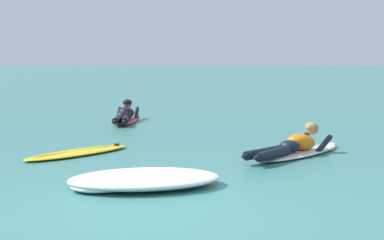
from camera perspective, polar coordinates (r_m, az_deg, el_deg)
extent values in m
plane|color=#387A75|center=(16.80, 2.53, 0.36)|extent=(120.00, 120.00, 0.00)
ellipsoid|color=white|center=(10.63, 9.35, -2.82)|extent=(1.69, 2.26, 0.07)
ellipsoid|color=white|center=(11.58, 11.99, -2.10)|extent=(0.29, 0.28, 0.06)
ellipsoid|color=orange|center=(10.65, 9.50, -1.91)|extent=(0.66, 0.74, 0.34)
ellipsoid|color=black|center=(10.34, 8.52, -2.30)|extent=(0.44, 0.42, 0.20)
cylinder|color=black|center=(9.87, 6.35, -2.83)|extent=(0.64, 0.83, 0.14)
ellipsoid|color=black|center=(9.51, 4.76, -3.16)|extent=(0.20, 0.24, 0.08)
cylinder|color=black|center=(9.79, 7.14, -2.92)|extent=(0.55, 0.87, 0.14)
ellipsoid|color=black|center=(9.39, 5.82, -3.28)|extent=(0.20, 0.24, 0.08)
cylinder|color=black|center=(11.06, 9.36, -2.03)|extent=(0.37, 0.52, 0.32)
sphere|color=tan|center=(11.40, 10.26, -2.32)|extent=(0.09, 0.09, 0.09)
cylinder|color=black|center=(10.84, 11.34, -2.23)|extent=(0.37, 0.52, 0.32)
sphere|color=tan|center=(11.16, 12.15, -2.53)|extent=(0.09, 0.09, 0.09)
sphere|color=tan|center=(10.95, 10.45, -0.75)|extent=(0.21, 0.21, 0.21)
ellipsoid|color=#AD894C|center=(10.92, 10.41, -0.60)|extent=(0.29, 0.29, 0.16)
ellipsoid|color=#E54C66|center=(15.59, -5.80, 0.02)|extent=(0.82, 2.35, 0.07)
ellipsoid|color=#E54C66|center=(16.68, -5.43, 0.45)|extent=(0.22, 0.22, 0.06)
ellipsoid|color=black|center=(15.63, -5.79, 0.64)|extent=(0.48, 0.72, 0.35)
ellipsoid|color=black|center=(15.24, -5.93, 0.39)|extent=(0.37, 0.32, 0.20)
cylinder|color=black|center=(14.69, -6.47, 0.06)|extent=(0.19, 0.85, 0.14)
ellipsoid|color=black|center=(14.28, -6.75, -0.11)|extent=(0.13, 0.23, 0.08)
cylinder|color=black|center=(14.67, -5.85, 0.06)|extent=(0.29, 0.85, 0.14)
ellipsoid|color=black|center=(14.26, -5.92, -0.11)|extent=(0.13, 0.23, 0.08)
cylinder|color=black|center=(16.03, -6.44, 0.48)|extent=(0.16, 0.60, 0.34)
sphere|color=#8C6647|center=(16.42, -6.28, 0.26)|extent=(0.09, 0.09, 0.09)
cylinder|color=black|center=(15.96, -4.87, 0.48)|extent=(0.16, 0.60, 0.34)
sphere|color=#8C6647|center=(16.34, -4.76, 0.25)|extent=(0.09, 0.09, 0.09)
sphere|color=#8C6647|center=(16.00, -5.66, 1.43)|extent=(0.21, 0.21, 0.21)
ellipsoid|color=black|center=(15.98, -5.66, 1.53)|extent=(0.24, 0.23, 0.16)
ellipsoid|color=yellow|center=(10.64, -9.96, -2.82)|extent=(1.56, 2.04, 0.07)
cube|color=yellow|center=(10.64, -9.96, -2.62)|extent=(0.98, 1.51, 0.01)
cone|color=black|center=(11.22, -6.60, -2.47)|extent=(0.14, 0.14, 0.16)
ellipsoid|color=white|center=(8.03, -4.18, -5.16)|extent=(2.16, 1.73, 0.19)
ellipsoid|color=white|center=(8.29, -1.13, -5.00)|extent=(0.83, 0.77, 0.14)
ellipsoid|color=white|center=(7.87, -8.12, -5.76)|extent=(0.72, 0.63, 0.11)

